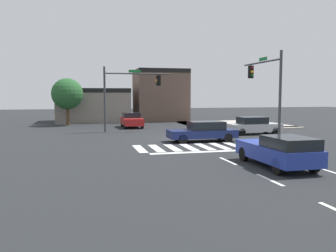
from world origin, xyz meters
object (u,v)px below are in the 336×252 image
(traffic_signal_southeast, at_px, (266,82))
(car_silver, at_px, (254,126))
(roadside_tree, at_px, (67,94))
(traffic_signal_northwest, at_px, (130,87))
(car_red, at_px, (132,120))
(car_navy, at_px, (203,131))
(car_blue, at_px, (279,151))

(traffic_signal_southeast, relative_size, car_silver, 1.40)
(traffic_signal_southeast, distance_m, roadside_tree, 22.19)
(traffic_signal_northwest, bearing_deg, roadside_tree, 125.11)
(car_red, bearing_deg, car_navy, 15.94)
(car_blue, bearing_deg, car_navy, 1.88)
(traffic_signal_northwest, height_order, roadside_tree, traffic_signal_northwest)
(car_navy, distance_m, roadside_tree, 19.05)
(car_red, height_order, roadside_tree, roadside_tree)
(traffic_signal_northwest, height_order, car_red, traffic_signal_northwest)
(car_blue, distance_m, roadside_tree, 27.54)
(roadside_tree, bearing_deg, traffic_signal_northwest, -54.89)
(traffic_signal_northwest, relative_size, roadside_tree, 1.19)
(traffic_signal_southeast, xyz_separation_m, car_blue, (-3.92, -8.30, -3.42))
(car_navy, height_order, roadside_tree, roadside_tree)
(car_navy, bearing_deg, roadside_tree, -58.74)
(traffic_signal_northwest, bearing_deg, car_silver, -25.85)
(car_silver, bearing_deg, traffic_signal_northwest, 154.15)
(traffic_signal_northwest, relative_size, car_red, 1.48)
(traffic_signal_northwest, bearing_deg, car_red, 79.82)
(traffic_signal_southeast, bearing_deg, car_blue, 154.75)
(car_blue, relative_size, car_red, 1.13)
(car_navy, height_order, car_blue, car_blue)
(car_silver, bearing_deg, car_red, 136.29)
(traffic_signal_northwest, xyz_separation_m, roadside_tree, (-5.66, 8.05, -0.57))
(roadside_tree, bearing_deg, car_silver, -39.67)
(traffic_signal_southeast, xyz_separation_m, car_red, (-7.65, 13.05, -3.44))
(roadside_tree, bearing_deg, car_red, -33.00)
(traffic_signal_southeast, height_order, traffic_signal_northwest, traffic_signal_southeast)
(car_navy, bearing_deg, car_red, -74.06)
(traffic_signal_southeast, distance_m, car_silver, 5.77)
(car_blue, bearing_deg, traffic_signal_northwest, 14.28)
(traffic_signal_southeast, distance_m, car_navy, 5.57)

